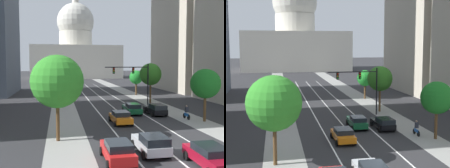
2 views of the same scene
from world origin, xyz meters
TOP-DOWN VIEW (x-y plane):
  - ground_plane at (0.00, 40.00)m, footprint 400.00×400.00m
  - sidewalk_left at (-7.57, 35.00)m, footprint 3.67×130.00m
  - sidewalk_right at (7.57, 35.00)m, footprint 3.67×130.00m
  - lane_stripe_left at (-2.87, 25.00)m, footprint 0.16×90.00m
  - lane_stripe_center at (0.00, 25.00)m, footprint 0.16×90.00m
  - lane_stripe_right at (2.87, 25.00)m, footprint 0.16×90.00m
  - capitol_building at (0.00, 116.36)m, footprint 41.03×28.11m
  - car_green at (1.43, 16.76)m, footprint 2.07×4.77m
  - car_crimson at (1.43, -2.73)m, footprint 2.15×4.61m
  - car_black at (4.31, 15.38)m, footprint 2.15×4.41m
  - car_orange at (-1.43, 11.17)m, footprint 2.17×4.23m
  - car_silver at (-1.44, 0.63)m, footprint 2.13×4.28m
  - car_red at (-4.30, -0.56)m, footprint 2.00×4.27m
  - traffic_signal_mast at (3.82, 23.92)m, footprint 7.23×0.39m
  - cyclist at (7.07, 12.10)m, footprint 0.37×1.70m
  - street_tree_near_right at (8.55, 10.47)m, footprint 3.47×3.47m
  - street_tree_near_left at (-8.37, 5.51)m, footprint 4.65×4.65m
  - street_tree_mid_right at (8.17, 38.33)m, footprint 2.98×2.98m
  - street_tree_far_right at (7.17, 25.99)m, footprint 3.76×3.76m

SIDE VIEW (x-z plane):
  - ground_plane at x=0.00m, z-range 0.00..0.00m
  - sidewalk_left at x=-7.57m, z-range 0.00..0.01m
  - sidewalk_right at x=7.57m, z-range 0.00..0.01m
  - lane_stripe_left at x=-2.87m, z-range 0.01..0.02m
  - lane_stripe_center at x=0.00m, z-range 0.01..0.02m
  - lane_stripe_right at x=2.87m, z-range 0.01..0.02m
  - car_orange at x=-1.43m, z-range 0.04..1.48m
  - car_green at x=1.43m, z-range 0.03..1.52m
  - car_crimson at x=1.43m, z-range 0.05..1.52m
  - car_black at x=4.31m, z-range 0.04..1.53m
  - car_red at x=-4.30m, z-range 0.04..1.54m
  - car_silver at x=-1.44m, z-range 0.03..1.58m
  - cyclist at x=7.07m, z-range -0.01..1.71m
  - street_tree_mid_right at x=8.17m, z-range 1.16..6.51m
  - street_tree_near_right at x=8.55m, z-range 1.34..7.54m
  - traffic_signal_mast at x=3.82m, z-range 1.43..8.21m
  - street_tree_far_right at x=7.17m, z-range 1.53..8.41m
  - street_tree_near_left at x=-8.37m, z-range 1.45..9.04m
  - capitol_building at x=0.00m, z-range -5.85..31.51m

